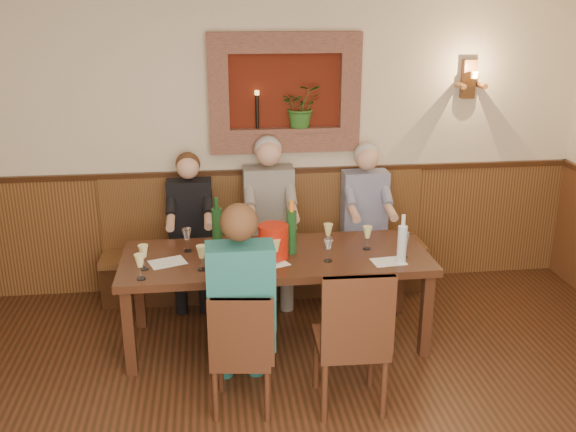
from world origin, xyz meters
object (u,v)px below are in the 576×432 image
object	(u,v)px
dining_table	(276,264)
chair_near_right	(350,366)
person_bench_left	(191,242)
spittoon_bucket	(273,241)
water_bottle	(402,243)
wine_bottle_green_b	(217,227)
bench	(266,259)
chair_near_left	(243,374)
person_bench_mid	(270,233)
person_bench_right	(366,233)
person_chair_front	(241,320)
wine_bottle_green_a	(291,231)

from	to	relation	value
dining_table	chair_near_right	world-z (taller)	chair_near_right
person_bench_left	spittoon_bucket	size ratio (longest dim) A/B	5.20
dining_table	water_bottle	world-z (taller)	water_bottle
water_bottle	wine_bottle_green_b	bearing A→B (deg)	161.34
bench	spittoon_bucket	xyz separation A→B (m)	(-0.03, -0.99, 0.55)
dining_table	chair_near_right	bearing A→B (deg)	-66.87
dining_table	water_bottle	xyz separation A→B (m)	(0.93, -0.27, 0.23)
wine_bottle_green_b	water_bottle	distance (m)	1.45
bench	chair_near_left	size ratio (longest dim) A/B	3.35
person_bench_mid	water_bottle	bearing A→B (deg)	-50.96
dining_table	spittoon_bucket	world-z (taller)	spittoon_bucket
bench	wine_bottle_green_b	distance (m)	1.06
dining_table	spittoon_bucket	xyz separation A→B (m)	(-0.03, -0.05, 0.21)
water_bottle	person_bench_mid	bearing A→B (deg)	129.04
chair_near_left	water_bottle	size ratio (longest dim) A/B	2.34
bench	chair_near_right	xyz separation A→B (m)	(0.40, -1.88, -0.02)
chair_near_right	person_bench_right	size ratio (longest dim) A/B	0.74
water_bottle	chair_near_right	bearing A→B (deg)	-128.30
person_bench_right	person_chair_front	xyz separation A→B (m)	(-1.25, -1.61, 0.02)
bench	chair_near_left	bearing A→B (deg)	-100.01
bench	wine_bottle_green_a	bearing A→B (deg)	-82.25
bench	chair_near_left	distance (m)	1.86
spittoon_bucket	water_bottle	distance (m)	0.98
chair_near_right	water_bottle	bearing A→B (deg)	53.31
spittoon_bucket	wine_bottle_green_b	xyz separation A→B (m)	(-0.43, 0.24, 0.05)
bench	person_bench_left	world-z (taller)	person_bench_left
dining_table	spittoon_bucket	bearing A→B (deg)	-117.78
spittoon_bucket	wine_bottle_green_b	distance (m)	0.49
spittoon_bucket	chair_near_left	bearing A→B (deg)	-109.56
wine_bottle_green_a	spittoon_bucket	bearing A→B (deg)	-153.06
person_bench_mid	wine_bottle_green_a	xyz separation A→B (m)	(0.09, -0.81, 0.31)
person_bench_right	person_bench_mid	bearing A→B (deg)	-179.83
chair_near_left	spittoon_bucket	distance (m)	1.08
bench	chair_near_right	world-z (taller)	bench
person_bench_right	wine_bottle_green_b	distance (m)	1.56
wine_bottle_green_a	chair_near_right	bearing A→B (deg)	-74.06
dining_table	wine_bottle_green_b	distance (m)	0.55
person_chair_front	water_bottle	bearing A→B (deg)	22.11
chair_near_right	wine_bottle_green_b	world-z (taller)	wine_bottle_green_b
water_bottle	person_bench_left	bearing A→B (deg)	145.41
spittoon_bucket	wine_bottle_green_b	size ratio (longest dim) A/B	0.62
person_bench_left	wine_bottle_green_a	size ratio (longest dim) A/B	3.16
dining_table	person_bench_right	distance (m)	1.25
person_bench_left	wine_bottle_green_a	world-z (taller)	person_bench_left
person_bench_mid	person_bench_left	bearing A→B (deg)	179.68
dining_table	wine_bottle_green_a	size ratio (longest dim) A/B	5.53
dining_table	wine_bottle_green_b	world-z (taller)	wine_bottle_green_b
dining_table	person_bench_right	world-z (taller)	person_bench_right
person_bench_right	water_bottle	size ratio (longest dim) A/B	3.69
chair_near_right	person_bench_mid	distance (m)	1.84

